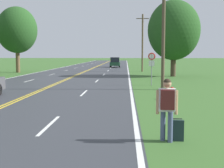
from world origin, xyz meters
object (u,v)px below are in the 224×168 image
object	(u,v)px
suitcase	(177,130)
tree_mid_treeline	(17,30)
car_dark_green_van_mid_near	(115,62)
hitchhiker_person	(167,103)
traffic_sign	(152,61)
fire_hydrant	(172,93)
tree_behind_sign	(174,30)

from	to	relation	value
suitcase	tree_mid_treeline	bearing A→B (deg)	29.36
suitcase	car_dark_green_van_mid_near	xyz separation A→B (m)	(-3.51, 50.46, 0.68)
car_dark_green_van_mid_near	suitcase	bearing A→B (deg)	4.03
car_dark_green_van_mid_near	hitchhiker_person	bearing A→B (deg)	3.67
suitcase	traffic_sign	distance (m)	15.89
traffic_sign	suitcase	bearing A→B (deg)	-92.04
fire_hydrant	tree_mid_treeline	bearing A→B (deg)	124.91
hitchhiker_person	fire_hydrant	distance (m)	8.56
fire_hydrant	tree_behind_sign	distance (m)	18.77
fire_hydrant	car_dark_green_van_mid_near	distance (m)	42.41
fire_hydrant	traffic_sign	bearing A→B (deg)	93.91
hitchhiker_person	fire_hydrant	size ratio (longest dim) A/B	2.62
hitchhiker_person	tree_behind_sign	distance (m)	26.99
suitcase	fire_hydrant	xyz separation A→B (m)	(1.08, 8.30, 0.04)
tree_behind_sign	tree_mid_treeline	bearing A→B (deg)	161.50
fire_hydrant	car_dark_green_van_mid_near	world-z (taller)	car_dark_green_van_mid_near
tree_behind_sign	hitchhiker_person	bearing A→B (deg)	-98.90
tree_mid_treeline	tree_behind_sign	bearing A→B (deg)	-18.50
car_dark_green_van_mid_near	tree_mid_treeline	bearing A→B (deg)	-35.63
fire_hydrant	hitchhiker_person	bearing A→B (deg)	-99.34
hitchhiker_person	fire_hydrant	bearing A→B (deg)	-6.05
suitcase	hitchhiker_person	bearing A→B (deg)	113.03
traffic_sign	tree_mid_treeline	bearing A→B (deg)	134.22
tree_mid_treeline	car_dark_green_van_mid_near	size ratio (longest dim) A/B	2.25
traffic_sign	tree_mid_treeline	world-z (taller)	tree_mid_treeline
suitcase	tree_behind_sign	size ratio (longest dim) A/B	0.08
hitchhiker_person	traffic_sign	distance (m)	15.95
traffic_sign	car_dark_green_van_mid_near	xyz separation A→B (m)	(-4.08, 34.67, -0.98)
tree_behind_sign	tree_mid_treeline	size ratio (longest dim) A/B	0.96
suitcase	tree_mid_treeline	size ratio (longest dim) A/B	0.07
traffic_sign	tree_mid_treeline	distance (m)	24.19
hitchhiker_person	car_dark_green_van_mid_near	distance (m)	50.67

